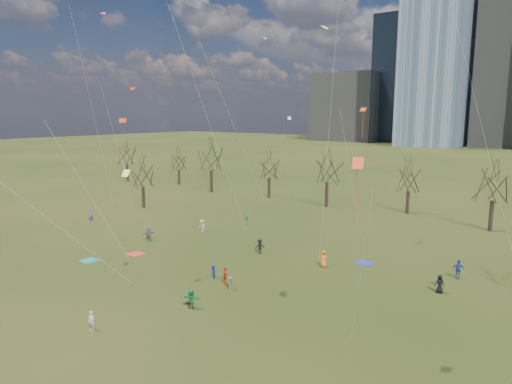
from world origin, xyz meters
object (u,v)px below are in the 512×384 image
Objects in this scene: blanket_crimson at (135,254)px; person_1 at (91,321)px; blanket_teal at (90,260)px; person_4 at (225,276)px; blanket_navy at (364,263)px.

blanket_crimson is 17.46m from person_1.
blanket_teal is 4.66m from blanket_crimson.
person_4 is at bearing 12.49° from blanket_teal.
blanket_crimson is (1.97, 4.22, 0.00)m from blanket_teal.
person_1 is 0.90× the size of person_4.
blanket_navy is 23.94m from blanket_crimson.
blanket_teal is 1.00× the size of blanket_crimson.
person_1 reaches higher than blanket_crimson.
person_4 reaches higher than person_1.
blanket_crimson is at bearing -149.91° from blanket_navy.
person_1 is at bearing -32.51° from blanket_teal.
person_4 is (15.34, 3.40, 0.77)m from blanket_teal.
blanket_teal is 1.13× the size of person_1.
person_1 is at bearing -109.86° from blanket_navy.
blanket_navy is 1.00× the size of blanket_crimson.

